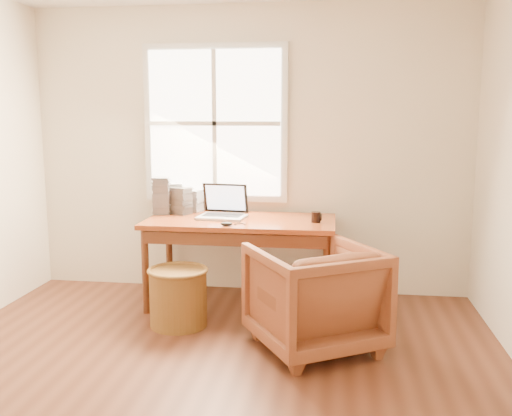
% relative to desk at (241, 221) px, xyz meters
% --- Properties ---
extents(room_shell, '(4.04, 4.54, 2.64)m').
position_rel_desk_xyz_m(room_shell, '(-0.02, -1.64, 0.59)').
color(room_shell, brown).
rests_on(room_shell, ground).
extents(desk, '(1.60, 0.80, 0.04)m').
position_rel_desk_xyz_m(desk, '(0.00, 0.00, 0.00)').
color(desk, brown).
rests_on(desk, room_shell).
extents(armchair, '(1.10, 1.11, 0.74)m').
position_rel_desk_xyz_m(armchair, '(0.67, -0.87, -0.36)').
color(armchair, brown).
rests_on(armchair, room_shell).
extents(wicker_stool, '(0.55, 0.55, 0.44)m').
position_rel_desk_xyz_m(wicker_stool, '(-0.40, -0.58, -0.51)').
color(wicker_stool, brown).
rests_on(wicker_stool, room_shell).
extents(laptop, '(0.45, 0.46, 0.30)m').
position_rel_desk_xyz_m(laptop, '(-0.17, 0.01, 0.17)').
color(laptop, '#A5A7AC').
rests_on(laptop, desk).
extents(mouse, '(0.10, 0.06, 0.03)m').
position_rel_desk_xyz_m(mouse, '(-0.06, -0.31, 0.04)').
color(mouse, black).
rests_on(mouse, desk).
extents(coffee_mug, '(0.08, 0.08, 0.09)m').
position_rel_desk_xyz_m(coffee_mug, '(0.64, -0.06, 0.06)').
color(coffee_mug, black).
rests_on(coffee_mug, desk).
extents(cd_stack_a, '(0.16, 0.15, 0.27)m').
position_rel_desk_xyz_m(cd_stack_a, '(-0.64, 0.23, 0.16)').
color(cd_stack_a, silver).
rests_on(cd_stack_a, desk).
extents(cd_stack_b, '(0.20, 0.19, 0.24)m').
position_rel_desk_xyz_m(cd_stack_b, '(-0.57, 0.18, 0.14)').
color(cd_stack_b, '#222227').
rests_on(cd_stack_b, desk).
extents(cd_stack_c, '(0.16, 0.14, 0.33)m').
position_rel_desk_xyz_m(cd_stack_c, '(-0.74, 0.15, 0.18)').
color(cd_stack_c, gray).
rests_on(cd_stack_c, desk).
extents(cd_stack_d, '(0.19, 0.18, 0.20)m').
position_rel_desk_xyz_m(cd_stack_d, '(-0.50, 0.32, 0.12)').
color(cd_stack_d, '#A8ACB3').
rests_on(cd_stack_d, desk).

